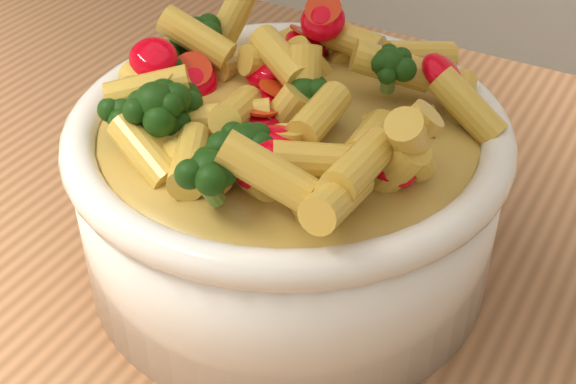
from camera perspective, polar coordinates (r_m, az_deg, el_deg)
The scene contains 2 objects.
serving_bowl at distance 0.51m, azimuth -0.00°, elevation 0.13°, with size 0.27×0.27×0.12m.
pasta_salad at distance 0.47m, azimuth -0.00°, elevation 7.17°, with size 0.21×0.21×0.05m.
Camera 1 is at (0.14, -0.31, 1.27)m, focal length 50.00 mm.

